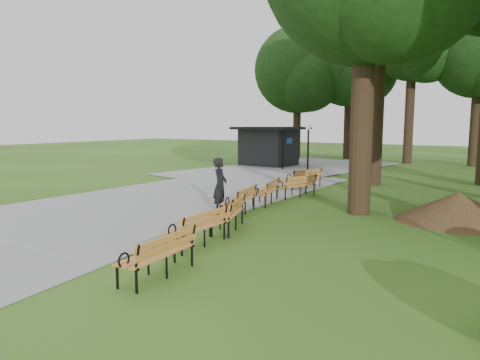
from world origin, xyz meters
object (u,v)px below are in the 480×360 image
Objects in this scene: bench_0 at (157,254)px; bench_1 at (197,228)px; person at (220,185)px; bench_6 at (303,178)px; bench_2 at (228,214)px; dirt_mound at (458,207)px; bench_5 at (296,186)px; bench_4 at (265,192)px; bench_3 at (239,200)px; lamp_post at (308,138)px; kiosk at (269,146)px.

bench_1 is (-0.66, 2.05, 0.00)m from bench_0.
bench_6 is (0.08, 6.36, -0.45)m from person.
person is 6.01m from bench_0.
person is 0.94× the size of bench_2.
bench_5 is at bearing 164.88° from dirt_mound.
bench_4 is at bearing 174.49° from bench_2.
bench_0 is at bearing 6.15° from bench_3.
bench_0 is at bearing 0.45° from bench_4.
bench_3 is (-6.04, -2.37, -0.02)m from dirt_mound.
bench_3 is at bearing -175.63° from bench_2.
bench_0 and bench_2 have the same top height.
lamp_post is (-1.97, 11.54, 1.16)m from person.
lamp_post is 1.48× the size of bench_1.
bench_0 is 2.15m from bench_1.
person is 3.88m from bench_1.
dirt_mound is at bearing 109.53° from bench_2.
bench_2 is at bearing -171.96° from bench_1.
kiosk is 17.65m from dirt_mound.
dirt_mound reaches higher than bench_6.
dirt_mound is (12.85, -12.07, -0.86)m from kiosk.
bench_0 is 9.71m from bench_5.
kiosk is 19.69m from bench_1.
bench_0 is 1.00× the size of bench_4.
kiosk is 2.21× the size of bench_2.
bench_0 is 7.88m from bench_4.
bench_4 and bench_5 have the same top height.
kiosk is 15.98m from bench_3.
bench_6 is at bearing -172.66° from bench_0.
bench_2 is (1.50, -1.78, -0.45)m from person.
lamp_post is 11.82m from bench_3.
bench_6 is at bearing -144.77° from bench_5.
bench_6 is at bearing 171.90° from bench_4.
lamp_post is 17.66m from bench_0.
bench_3 is 1.00× the size of bench_6.
bench_0 is 3.82m from bench_2.
bench_0 is 5.89m from bench_3.
dirt_mound is 6.10m from bench_5.
bench_5 is at bearing -52.60° from kiosk.
bench_5 is (6.96, -10.48, -0.88)m from kiosk.
bench_3 is at bearing -98.22° from person.
lamp_post is 1.48× the size of bench_2.
bench_0 is at bearing -118.17° from dirt_mound.
bench_1 is (1.74, -3.44, -0.45)m from person.
bench_6 is (-0.56, 6.24, 0.00)m from bench_3.
lamp_post is at bearing -178.34° from bench_3.
lamp_post reaches higher than bench_4.
lamp_post reaches higher than bench_6.
person is at bearing -26.33° from bench_4.
kiosk reaches higher than bench_0.
bench_2 is at bearing -75.39° from lamp_post.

